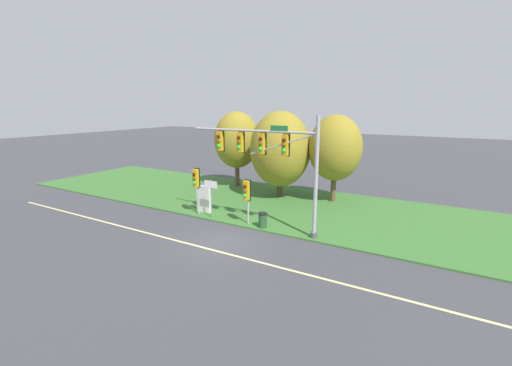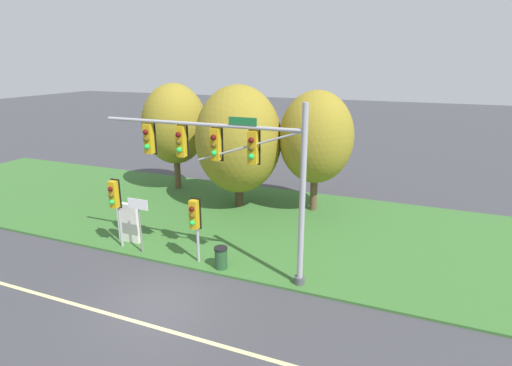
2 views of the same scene
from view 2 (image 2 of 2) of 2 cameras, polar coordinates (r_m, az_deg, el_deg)
name	(u,v)px [view 2 (image 2 of 2)]	position (r m, az deg, el deg)	size (l,w,h in m)	color
ground_plane	(159,303)	(15.41, -13.65, -16.31)	(160.00, 160.00, 0.00)	#3D3D42
lane_stripe	(138,322)	(14.63, -16.48, -18.53)	(36.00, 0.16, 0.01)	beige
grass_verge	(248,220)	(21.77, -1.11, -5.32)	(48.00, 11.50, 0.10)	#386B2D
traffic_signal_mast	(229,160)	(15.14, -3.82, 3.34)	(8.63, 0.49, 6.92)	#9EA0A5
pedestrian_signal_near_kerb	(115,199)	(18.79, -19.51, -2.13)	(0.46, 0.55, 3.26)	#9EA0A5
pedestrian_signal_further_along	(195,218)	(16.65, -8.75, -4.94)	(0.46, 0.55, 2.89)	#9EA0A5
route_sign_post	(139,216)	(18.24, -16.37, -4.48)	(1.03, 0.08, 2.59)	slate
tree_nearest_road	(175,124)	(26.53, -11.55, 8.23)	(4.14, 4.14, 6.92)	brown
tree_left_of_mast	(238,140)	(22.71, -2.52, 6.19)	(4.89, 4.89, 7.02)	#423021
tree_behind_signpost	(316,138)	(22.22, 8.59, 6.44)	(4.07, 4.07, 6.78)	brown
info_kiosk	(129,223)	(19.79, -17.71, -5.44)	(1.10, 0.24, 1.90)	silver
trash_bin	(221,258)	(16.81, -5.03, -10.57)	(0.56, 0.56, 0.93)	#234C28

